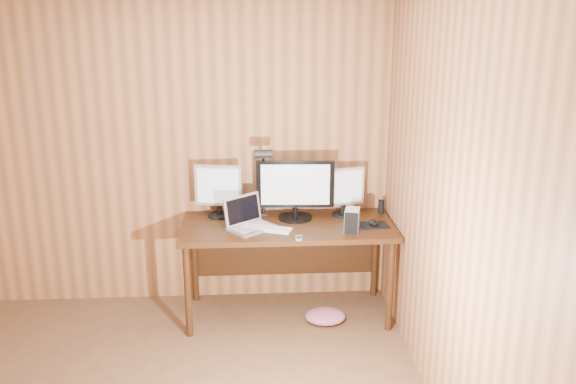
{
  "coord_description": "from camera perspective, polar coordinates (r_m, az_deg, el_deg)",
  "views": [
    {
      "loc": [
        0.67,
        -2.7,
        2.3
      ],
      "look_at": [
        0.93,
        1.58,
        1.02
      ],
      "focal_mm": 38.0,
      "sensor_mm": 36.0,
      "label": 1
    }
  ],
  "objects": [
    {
      "name": "room_shell",
      "position": [
        2.97,
        -16.32,
        -4.8
      ],
      "size": [
        4.0,
        4.0,
        4.0
      ],
      "color": "brown",
      "rests_on": "ground"
    },
    {
      "name": "desk",
      "position": [
        4.71,
        -0.09,
        -4.14
      ],
      "size": [
        1.6,
        0.7,
        0.75
      ],
      "color": "#371C0B",
      "rests_on": "floor"
    },
    {
      "name": "laptop",
      "position": [
        4.53,
        -3.75,
        -2.65
      ],
      "size": [
        0.41,
        0.4,
        0.23
      ],
      "rotation": [
        0.0,
        0.0,
        0.68
      ],
      "color": "silver",
      "rests_on": "desk"
    },
    {
      "name": "hard_drive",
      "position": [
        4.47,
        6.02,
        -2.63
      ],
      "size": [
        0.14,
        0.17,
        0.16
      ],
      "rotation": [
        0.0,
        0.0,
        -0.25
      ],
      "color": "silver",
      "rests_on": "desk"
    },
    {
      "name": "monitor_left",
      "position": [
        4.73,
        -6.53,
        0.23
      ],
      "size": [
        0.37,
        0.17,
        0.42
      ],
      "rotation": [
        0.0,
        0.0,
        -0.17
      ],
      "color": "black",
      "rests_on": "desk"
    },
    {
      "name": "speaker",
      "position": [
        4.89,
        8.71,
        -1.38
      ],
      "size": [
        0.05,
        0.05,
        0.11
      ],
      "primitive_type": "cylinder",
      "color": "black",
      "rests_on": "desk"
    },
    {
      "name": "monitor_right",
      "position": [
        4.76,
        5.18,
        0.14
      ],
      "size": [
        0.34,
        0.16,
        0.38
      ],
      "rotation": [
        0.0,
        0.0,
        0.22
      ],
      "color": "black",
      "rests_on": "desk"
    },
    {
      "name": "mousepad",
      "position": [
        4.63,
        8.01,
        -3.08
      ],
      "size": [
        0.23,
        0.19,
        0.0
      ],
      "primitive_type": "cube",
      "rotation": [
        0.0,
        0.0,
        0.07
      ],
      "color": "black",
      "rests_on": "desk"
    },
    {
      "name": "fabric_pile",
      "position": [
        4.77,
        3.51,
        -11.53
      ],
      "size": [
        0.36,
        0.32,
        0.1
      ],
      "primitive_type": null,
      "rotation": [
        0.0,
        0.0,
        0.23
      ],
      "color": "#B95A7B",
      "rests_on": "floor"
    },
    {
      "name": "phone",
      "position": [
        4.32,
        1.02,
        -4.31
      ],
      "size": [
        0.05,
        0.09,
        0.01
      ],
      "rotation": [
        0.0,
        0.0,
        -0.08
      ],
      "color": "silver",
      "rests_on": "desk"
    },
    {
      "name": "monitor_center",
      "position": [
        4.65,
        0.69,
        0.31
      ],
      "size": [
        0.6,
        0.26,
        0.46
      ],
      "rotation": [
        0.0,
        0.0,
        -0.05
      ],
      "color": "black",
      "rests_on": "desk"
    },
    {
      "name": "mouse",
      "position": [
        4.62,
        8.02,
        -2.84
      ],
      "size": [
        0.08,
        0.12,
        0.04
      ],
      "primitive_type": "ellipsoid",
      "rotation": [
        0.0,
        0.0,
        0.1
      ],
      "color": "black",
      "rests_on": "mousepad"
    },
    {
      "name": "keyboard",
      "position": [
        4.5,
        -2.14,
        -3.42
      ],
      "size": [
        0.41,
        0.24,
        0.02
      ],
      "rotation": [
        0.0,
        0.0,
        -0.34
      ],
      "color": "white",
      "rests_on": "desk"
    },
    {
      "name": "desk_lamp",
      "position": [
        4.64,
        -2.3,
        1.86
      ],
      "size": [
        0.14,
        0.2,
        0.6
      ],
      "rotation": [
        0.0,
        0.0,
        -0.31
      ],
      "color": "black",
      "rests_on": "desk"
    }
  ]
}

